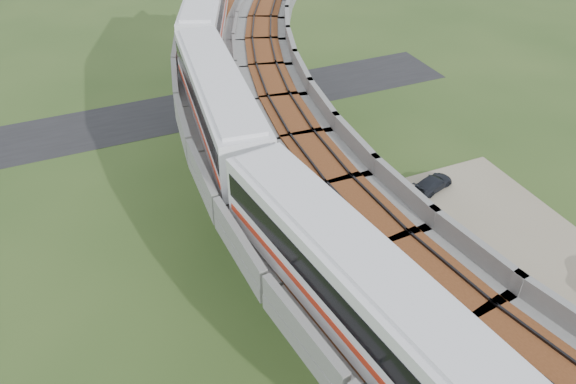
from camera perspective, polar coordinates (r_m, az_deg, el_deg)
name	(u,v)px	position (r m, az deg, el deg)	size (l,w,h in m)	color
ground	(298,328)	(35.22, 1.04, -13.67)	(160.00, 160.00, 0.00)	#314C1E
dirt_lot	(502,283)	(40.32, 20.95, -8.67)	(18.00, 26.00, 0.04)	gray
asphalt_road	(175,113)	(58.04, -11.39, 7.92)	(60.00, 8.00, 0.03)	#232326
viaduct	(365,194)	(30.37, 7.84, -0.23)	(19.58, 73.98, 11.40)	#99968E
metro_train	(318,169)	(26.26, 3.05, 2.33)	(11.26, 61.34, 3.64)	white
fence	(433,274)	(38.50, 14.52, -8.07)	(3.87, 38.73, 1.50)	#2D382D
tree_0	(309,106)	(53.51, 2.12, 8.77)	(2.67, 2.67, 3.37)	#382314
tree_1	(304,128)	(50.11, 1.66, 6.48)	(2.40, 2.40, 3.06)	#382314
tree_2	(316,173)	(44.77, 2.84, 1.97)	(1.87, 1.87, 2.53)	#382314
tree_3	(340,209)	(40.17, 5.30, -1.73)	(2.20, 2.20, 3.25)	#382314
tree_4	(394,266)	(37.00, 10.71, -7.38)	(1.82, 1.82, 2.56)	#382314
tree_5	(413,296)	(35.17, 12.60, -10.31)	(2.68, 2.68, 3.03)	#382314
tree_6	(479,362)	(33.35, 18.87, -16.04)	(1.89, 1.89, 2.39)	#382314
car_dark	(433,183)	(46.99, 14.50, 0.88)	(1.58, 3.89, 1.13)	black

